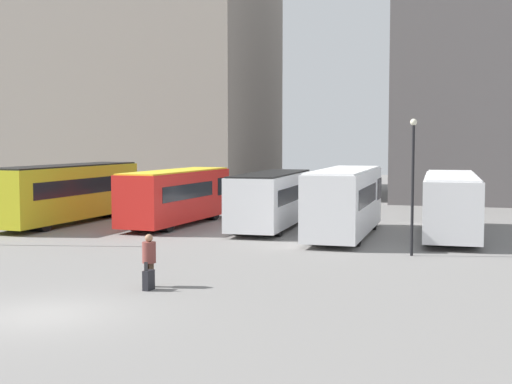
{
  "coord_description": "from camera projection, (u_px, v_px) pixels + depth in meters",
  "views": [
    {
      "loc": [
        10.74,
        -16.84,
        4.78
      ],
      "look_at": [
        1.83,
        14.93,
        2.34
      ],
      "focal_mm": 50.0,
      "sensor_mm": 36.0,
      "label": 1
    }
  ],
  "objects": [
    {
      "name": "bus_2",
      "position": [
        272.0,
        198.0,
        38.16
      ],
      "size": [
        2.65,
        9.39,
        3.0
      ],
      "rotation": [
        0.0,
        0.0,
        1.58
      ],
      "color": "silver",
      "rests_on": "ground_plane"
    },
    {
      "name": "building_block_left",
      "position": [
        130.0,
        3.0,
        65.19
      ],
      "size": [
        24.51,
        17.75,
        34.56
      ],
      "color": "gray",
      "rests_on": "ground_plane"
    },
    {
      "name": "bus_3",
      "position": [
        345.0,
        200.0,
        35.04
      ],
      "size": [
        2.57,
        9.86,
        3.32
      ],
      "rotation": [
        0.0,
        0.0,
        1.56
      ],
      "color": "silver",
      "rests_on": "ground_plane"
    },
    {
      "name": "lamp_post_1",
      "position": [
        413.0,
        175.0,
        29.04
      ],
      "size": [
        0.28,
        0.28,
        5.62
      ],
      "color": "black",
      "rests_on": "ground_plane"
    },
    {
      "name": "ground_plane",
      "position": [
        44.0,
        315.0,
        19.42
      ],
      "size": [
        160.0,
        160.0,
        0.0
      ],
      "primitive_type": "plane",
      "color": "slate"
    },
    {
      "name": "suitcase",
      "position": [
        149.0,
        280.0,
        22.59
      ],
      "size": [
        0.27,
        0.44,
        0.92
      ],
      "rotation": [
        0.0,
        0.0,
        1.44
      ],
      "color": "black",
      "rests_on": "ground_plane"
    },
    {
      "name": "bus_0",
      "position": [
        68.0,
        191.0,
        40.66
      ],
      "size": [
        3.37,
        11.85,
        3.33
      ],
      "rotation": [
        0.0,
        0.0,
        1.5
      ],
      "color": "gold",
      "rests_on": "ground_plane"
    },
    {
      "name": "bus_1",
      "position": [
        177.0,
        195.0,
        39.79
      ],
      "size": [
        3.2,
        9.8,
        3.07
      ],
      "rotation": [
        0.0,
        0.0,
        1.49
      ],
      "color": "red",
      "rests_on": "ground_plane"
    },
    {
      "name": "bus_4",
      "position": [
        451.0,
        202.0,
        35.19
      ],
      "size": [
        2.78,
        10.85,
        3.06
      ],
      "rotation": [
        0.0,
        0.0,
        1.59
      ],
      "color": "silver",
      "rests_on": "ground_plane"
    },
    {
      "name": "traveler",
      "position": [
        149.0,
        256.0,
        23.06
      ],
      "size": [
        0.5,
        0.5,
        1.72
      ],
      "rotation": [
        0.0,
        0.0,
        1.44
      ],
      "color": "#4C3828",
      "rests_on": "ground_plane"
    },
    {
      "name": "building_block_right",
      "position": [
        507.0,
        59.0,
        56.8
      ],
      "size": [
        17.07,
        16.7,
        22.32
      ],
      "color": "#5B5656",
      "rests_on": "ground_plane"
    }
  ]
}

